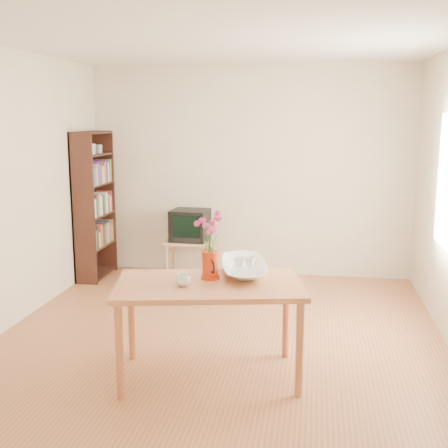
% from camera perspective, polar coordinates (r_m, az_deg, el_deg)
% --- Properties ---
extents(room, '(4.50, 4.50, 4.50)m').
position_cam_1_polar(room, '(4.81, -0.23, 2.87)').
color(room, '#945734').
rests_on(room, ground).
extents(table, '(1.51, 1.05, 0.75)m').
position_cam_1_polar(table, '(4.23, -1.51, -7.06)').
color(table, '#A75E39').
rests_on(table, ground).
extents(tv_stand, '(0.60, 0.45, 0.46)m').
position_cam_1_polar(tv_stand, '(7.01, -3.44, -2.23)').
color(tv_stand, tan).
rests_on(tv_stand, ground).
extents(bookshelf, '(0.28, 0.70, 1.80)m').
position_cam_1_polar(bookshelf, '(7.06, -13.00, 1.35)').
color(bookshelf, black).
rests_on(bookshelf, ground).
extents(pitcher, '(0.14, 0.21, 0.22)m').
position_cam_1_polar(pitcher, '(4.29, -1.40, -4.30)').
color(pitcher, red).
rests_on(pitcher, table).
extents(flowers, '(0.24, 0.24, 0.35)m').
position_cam_1_polar(flowers, '(4.22, -1.43, -0.64)').
color(flowers, '#E13579').
rests_on(flowers, pitcher).
extents(mug, '(0.15, 0.15, 0.09)m').
position_cam_1_polar(mug, '(4.12, -4.16, -5.71)').
color(mug, white).
rests_on(mug, table).
extents(bowl, '(0.62, 0.62, 0.49)m').
position_cam_1_polar(bowl, '(4.41, 2.03, -1.88)').
color(bowl, white).
rests_on(bowl, table).
extents(teacup_a, '(0.10, 0.10, 0.06)m').
position_cam_1_polar(teacup_a, '(4.42, 1.51, -2.49)').
color(teacup_a, white).
rests_on(teacup_a, bowl).
extents(teacup_b, '(0.10, 0.10, 0.07)m').
position_cam_1_polar(teacup_b, '(4.43, 2.64, -2.44)').
color(teacup_b, white).
rests_on(teacup_b, bowl).
extents(television, '(0.47, 0.44, 0.38)m').
position_cam_1_polar(television, '(6.97, -3.44, -0.05)').
color(television, black).
rests_on(television, tv_stand).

